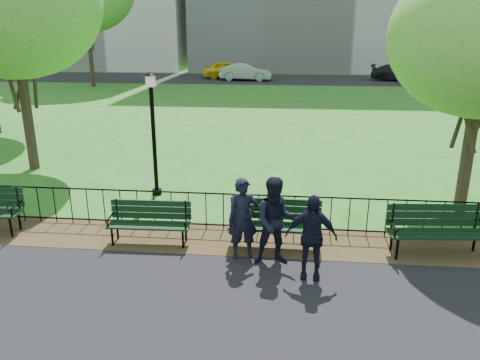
# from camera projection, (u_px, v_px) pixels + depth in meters

# --- Properties ---
(ground) EXTENTS (120.00, 120.00, 0.00)m
(ground) POSITION_uv_depth(u_px,v_px,m) (262.00, 276.00, 8.74)
(ground) COLOR #286219
(dirt_strip) EXTENTS (60.00, 1.60, 0.01)m
(dirt_strip) POSITION_uv_depth(u_px,v_px,m) (266.00, 241.00, 10.15)
(dirt_strip) COLOR #352715
(dirt_strip) RESTS_ON ground
(far_street) EXTENTS (70.00, 9.00, 0.01)m
(far_street) POSITION_uv_depth(u_px,v_px,m) (285.00, 79.00, 41.83)
(far_street) COLOR black
(far_street) RESTS_ON ground
(iron_fence) EXTENTS (24.06, 0.06, 1.00)m
(iron_fence) POSITION_uv_depth(u_px,v_px,m) (268.00, 211.00, 10.47)
(iron_fence) COLOR black
(iron_fence) RESTS_ON ground
(park_bench_main) EXTENTS (1.93, 0.62, 1.09)m
(park_bench_main) POSITION_uv_depth(u_px,v_px,m) (260.00, 217.00, 9.71)
(park_bench_main) COLOR black
(park_bench_main) RESTS_ON ground
(park_bench_left_a) EXTENTS (1.75, 0.59, 0.99)m
(park_bench_left_a) POSITION_uv_depth(u_px,v_px,m) (150.00, 218.00, 9.96)
(park_bench_left_a) COLOR black
(park_bench_left_a) RESTS_ON ground
(park_bench_right_a) EXTENTS (2.00, 0.77, 1.11)m
(park_bench_right_a) POSITION_uv_depth(u_px,v_px,m) (437.00, 225.00, 9.42)
(park_bench_right_a) COLOR black
(park_bench_right_a) RESTS_ON ground
(lamppost) EXTENTS (0.30, 0.30, 3.35)m
(lamppost) POSITION_uv_depth(u_px,v_px,m) (153.00, 130.00, 12.46)
(lamppost) COLOR black
(lamppost) RESTS_ON ground
(tree_near_w) EXTENTS (5.31, 5.31, 7.40)m
(tree_near_w) POSITION_uv_depth(u_px,v_px,m) (11.00, 2.00, 13.82)
(tree_near_w) COLOR #2D2116
(tree_near_w) RESTS_ON ground
(person_left) EXTENTS (0.68, 0.52, 1.65)m
(person_left) POSITION_uv_depth(u_px,v_px,m) (243.00, 219.00, 9.21)
(person_left) COLOR black
(person_left) RESTS_ON asphalt_path
(person_mid) EXTENTS (0.91, 0.56, 1.75)m
(person_mid) POSITION_uv_depth(u_px,v_px,m) (276.00, 221.00, 8.95)
(person_mid) COLOR black
(person_mid) RESTS_ON asphalt_path
(person_right) EXTENTS (0.96, 0.43, 1.61)m
(person_right) POSITION_uv_depth(u_px,v_px,m) (311.00, 237.00, 8.47)
(person_right) COLOR black
(person_right) RESTS_ON asphalt_path
(taxi) EXTENTS (4.69, 2.19, 1.55)m
(taxi) POSITION_uv_depth(u_px,v_px,m) (228.00, 70.00, 42.20)
(taxi) COLOR yellow
(taxi) RESTS_ON far_street
(sedan_silver) EXTENTS (4.54, 1.72, 1.48)m
(sedan_silver) POSITION_uv_depth(u_px,v_px,m) (246.00, 72.00, 40.52)
(sedan_silver) COLOR #AAAEB2
(sedan_silver) RESTS_ON far_street
(sedan_dark) EXTENTS (5.11, 3.06, 1.39)m
(sedan_dark) POSITION_uv_depth(u_px,v_px,m) (399.00, 73.00, 40.34)
(sedan_dark) COLOR black
(sedan_dark) RESTS_ON far_street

